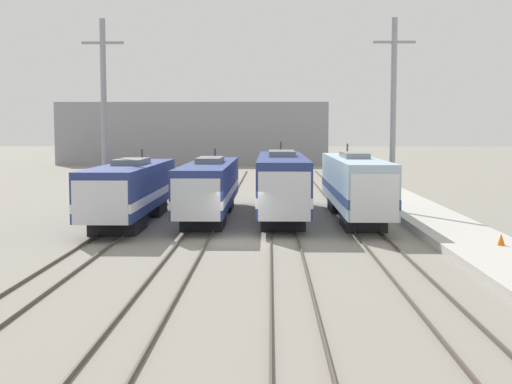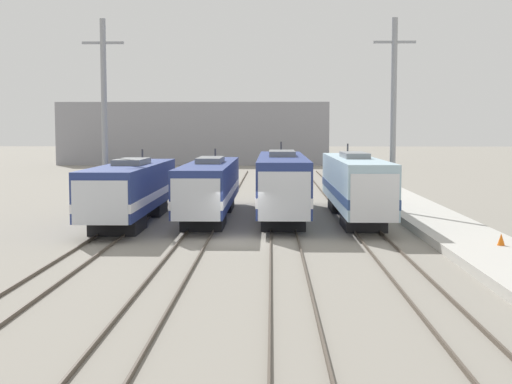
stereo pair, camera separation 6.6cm
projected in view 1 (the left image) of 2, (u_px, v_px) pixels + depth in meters
name	position (u px, v px, depth m)	size (l,w,h in m)	color
ground_plane	(239.00, 241.00, 36.68)	(400.00, 400.00, 0.00)	gray
rail_pair_far_left	(105.00, 239.00, 36.82)	(1.51, 120.00, 0.15)	#4C4238
rail_pair_center_left	(195.00, 240.00, 36.72)	(1.51, 120.00, 0.15)	#4C4238
rail_pair_center_right	(284.00, 240.00, 36.63)	(1.51, 120.00, 0.15)	#4C4238
rail_pair_far_right	(375.00, 240.00, 36.53)	(1.51, 120.00, 0.15)	#4C4238
locomotive_far_left	(130.00, 190.00, 43.38)	(3.13, 16.64, 4.43)	black
locomotive_center_left	(210.00, 187.00, 45.70)	(2.86, 18.34, 4.39)	black
locomotive_center_right	(282.00, 184.00, 46.00)	(3.04, 18.81, 4.88)	black
locomotive_far_right	(355.00, 185.00, 45.25)	(2.77, 18.59, 4.75)	#232326
catenary_tower_left	(104.00, 116.00, 46.32)	(2.71, 0.38, 12.85)	gray
catenary_tower_right	(393.00, 116.00, 45.94)	(2.71, 0.38, 12.85)	gray
platform	(465.00, 238.00, 36.43)	(4.00, 120.00, 0.44)	#B7B5AD
traffic_cone	(501.00, 239.00, 32.68)	(0.35, 0.35, 0.55)	orange
depot_building	(196.00, 133.00, 119.54)	(43.30, 14.94, 10.01)	gray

